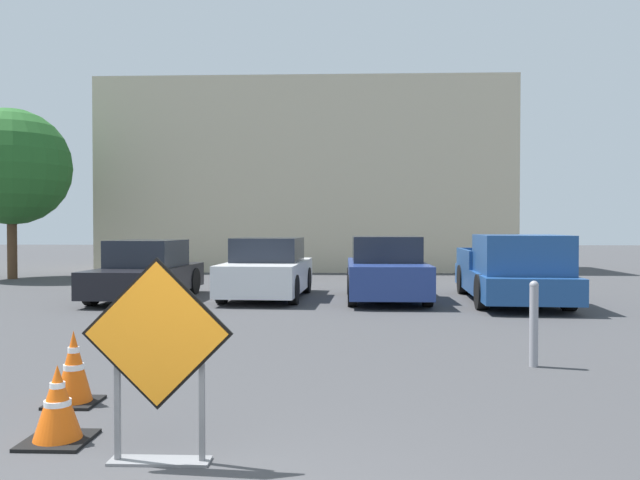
% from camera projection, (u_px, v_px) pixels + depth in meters
% --- Properties ---
extents(ground_plane, '(96.00, 96.00, 0.00)m').
position_uv_depth(ground_plane, '(300.00, 312.00, 13.10)').
color(ground_plane, '#3D3D3F').
extents(road_closed_sign, '(1.15, 0.20, 1.57)m').
position_uv_depth(road_closed_sign, '(158.00, 351.00, 4.68)').
color(road_closed_sign, black).
rests_on(road_closed_sign, ground_plane).
extents(traffic_cone_nearest, '(0.53, 0.53, 0.65)m').
position_uv_depth(traffic_cone_nearest, '(58.00, 405.00, 5.18)').
color(traffic_cone_nearest, black).
rests_on(traffic_cone_nearest, ground_plane).
extents(traffic_cone_second, '(0.49, 0.49, 0.75)m').
position_uv_depth(traffic_cone_second, '(74.00, 368.00, 6.30)').
color(traffic_cone_second, black).
rests_on(traffic_cone_second, ground_plane).
extents(parked_car_nearest, '(1.98, 4.22, 1.46)m').
position_uv_depth(parked_car_nearest, '(147.00, 272.00, 15.38)').
color(parked_car_nearest, black).
rests_on(parked_car_nearest, ground_plane).
extents(parked_car_second, '(2.06, 4.23, 1.51)m').
position_uv_depth(parked_car_second, '(268.00, 270.00, 15.68)').
color(parked_car_second, silver).
rests_on(parked_car_second, ground_plane).
extents(parked_car_third, '(1.89, 4.05, 1.56)m').
position_uv_depth(parked_car_third, '(386.00, 271.00, 15.24)').
color(parked_car_third, navy).
rests_on(parked_car_third, ground_plane).
extents(pickup_truck, '(2.32, 5.52, 1.61)m').
position_uv_depth(pickup_truck, '(513.00, 272.00, 14.60)').
color(pickup_truck, navy).
rests_on(pickup_truck, ground_plane).
extents(bollard_nearest, '(0.12, 0.12, 1.10)m').
position_uv_depth(bollard_nearest, '(534.00, 322.00, 7.97)').
color(bollard_nearest, gray).
rests_on(bollard_nearest, ground_plane).
extents(building_facade_backdrop, '(16.58, 5.00, 7.68)m').
position_uv_depth(building_facade_backdrop, '(307.00, 179.00, 26.61)').
color(building_facade_backdrop, beige).
rests_on(building_facade_backdrop, ground_plane).
extents(street_tree_behind_lot, '(3.98, 3.98, 5.84)m').
position_uv_depth(street_tree_behind_lot, '(11.00, 167.00, 21.35)').
color(street_tree_behind_lot, '#513823').
rests_on(street_tree_behind_lot, ground_plane).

